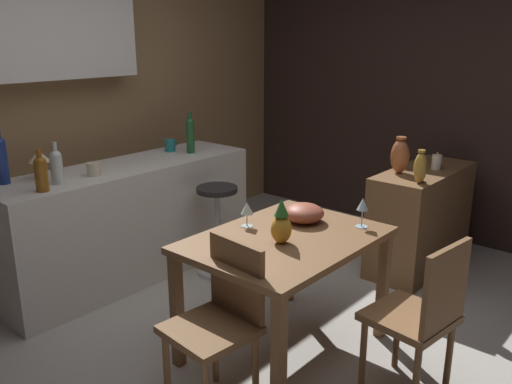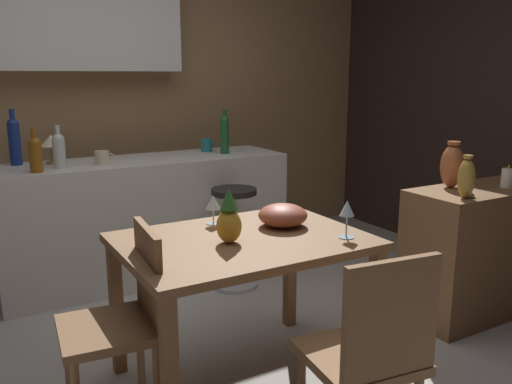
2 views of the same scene
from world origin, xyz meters
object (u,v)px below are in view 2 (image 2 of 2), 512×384
Objects in this scene: wine_glass_left at (347,210)px; fruit_bowl at (283,215)px; sideboard_cabinet at (485,249)px; cup_teal at (207,145)px; bar_stool at (234,235)px; pillar_candle_tall at (508,178)px; vase_copper at (452,166)px; pineapple_centerpiece at (229,220)px; vase_brass at (466,178)px; dining_table at (243,257)px; cup_cream at (102,158)px; wine_glass_right at (213,203)px; chair_by_doorway at (369,354)px; wine_bottle_amber at (35,153)px; wine_bottle_green at (225,133)px; wine_bottle_cobalt at (14,139)px; counter_lamp at (51,142)px; chair_near_window at (124,318)px; wine_bottle_clear at (59,149)px.

fruit_bowl is (-0.15, 0.32, -0.08)m from wine_glass_left.
cup_teal is (-1.11, 1.80, 0.54)m from sideboard_cabinet.
cup_teal is (0.34, 1.65, 0.15)m from fruit_bowl.
bar_stool is 1.83m from pillar_candle_tall.
vase_copper is (1.22, -0.03, 0.16)m from fruit_bowl.
pineapple_centerpiece is 1.05× the size of vase_brass.
dining_table is 0.33m from fruit_bowl.
dining_table is at bearing 177.58° from sideboard_cabinet.
bar_stool is 1.06m from cup_cream.
vase_brass is (1.32, -0.21, 0.29)m from dining_table.
pillar_candle_tall reaches higher than wine_glass_right.
dining_table is at bearing 96.48° from chair_by_doorway.
wine_bottle_amber is (-1.14, 1.66, 0.15)m from wine_glass_left.
wine_bottle_green reaches higher than wine_bottle_amber.
pillar_candle_tall is at bearing -43.24° from bar_stool.
cup_teal is (0.52, 2.53, 0.46)m from chair_by_doorway.
wine_bottle_amber is 2.60m from vase_brass.
fruit_bowl is at bearing -58.09° from wine_bottle_cobalt.
bar_stool is at bearing -29.81° from counter_lamp.
chair_near_window is 1.57m from wine_bottle_amber.
wine_glass_right reaches higher than fruit_bowl.
wine_glass_left is (0.43, -0.25, 0.23)m from dining_table.
dining_table is 1.74m from sideboard_cabinet.
wine_bottle_clear is at bearing -85.65° from counter_lamp.
pillar_candle_tall is (1.82, -0.42, 0.03)m from wine_glass_right.
vase_copper is (1.51, -0.24, 0.11)m from wine_glass_right.
wine_bottle_amber is 1.36× the size of counter_lamp.
pillar_candle_tall is 0.57× the size of vase_brass.
sideboard_cabinet is at bearing -37.67° from counter_lamp.
wine_glass_left is 1.48× the size of cup_teal.
wine_glass_left is 2.01m from wine_bottle_clear.
wine_glass_right is at bearing 93.36° from dining_table.
fruit_bowl is at bearing 78.14° from chair_by_doorway.
wine_bottle_cobalt is 3.07× the size of cup_teal.
cup_teal is 1.90m from vase_copper.
counter_lamp is at bearing -20.90° from wine_bottle_cobalt.
wine_bottle_cobalt reaches higher than fruit_bowl.
counter_lamp is (-0.48, 1.73, 0.20)m from pineapple_centerpiece.
wine_bottle_clear reaches higher than sideboard_cabinet.
dining_table is 0.55m from wine_glass_left.
wine_bottle_green reaches higher than bar_stool.
sideboard_cabinet is 3.24× the size of wine_bottle_green.
wine_glass_left is 0.72× the size of fruit_bowl.
dining_table is at bearing 21.71° from pineapple_centerpiece.
wine_glass_left reaches higher than chair_by_doorway.
cup_teal is at bearing 1.30° from counter_lamp.
pineapple_centerpiece is 1.96m from wine_bottle_cobalt.
vase_brass is (2.03, -1.62, -0.09)m from wine_bottle_amber.
wine_bottle_amber is 0.38m from wine_bottle_cobalt.
chair_near_window is at bearing -124.51° from cup_teal.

